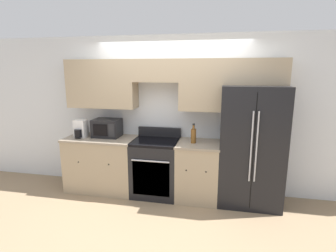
{
  "coord_description": "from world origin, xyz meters",
  "views": [
    {
      "loc": [
        0.82,
        -3.65,
        2.04
      ],
      "look_at": [
        0.0,
        0.31,
        1.18
      ],
      "focal_mm": 28.0,
      "sensor_mm": 36.0,
      "label": 1
    }
  ],
  "objects_px": {
    "refrigerator": "(251,146)",
    "bottle": "(193,135)",
    "oven_range": "(156,167)",
    "microwave": "(107,128)"
  },
  "relations": [
    {
      "from": "microwave",
      "to": "refrigerator",
      "type": "bearing_deg",
      "value": -0.97
    },
    {
      "from": "refrigerator",
      "to": "bottle",
      "type": "xyz_separation_m",
      "value": [
        -0.87,
        -0.07,
        0.14
      ]
    },
    {
      "from": "oven_range",
      "to": "refrigerator",
      "type": "distance_m",
      "value": 1.55
    },
    {
      "from": "refrigerator",
      "to": "bottle",
      "type": "relative_size",
      "value": 5.91
    },
    {
      "from": "oven_range",
      "to": "bottle",
      "type": "distance_m",
      "value": 0.84
    },
    {
      "from": "oven_range",
      "to": "microwave",
      "type": "xyz_separation_m",
      "value": [
        -0.87,
        0.09,
        0.61
      ]
    },
    {
      "from": "oven_range",
      "to": "refrigerator",
      "type": "height_order",
      "value": "refrigerator"
    },
    {
      "from": "microwave",
      "to": "bottle",
      "type": "bearing_deg",
      "value": -4.18
    },
    {
      "from": "bottle",
      "to": "microwave",
      "type": "bearing_deg",
      "value": 175.82
    },
    {
      "from": "oven_range",
      "to": "bottle",
      "type": "bearing_deg",
      "value": -1.44
    }
  ]
}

